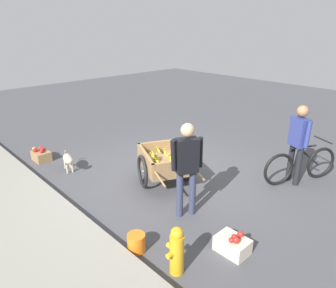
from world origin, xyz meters
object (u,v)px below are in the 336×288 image
Objects in this scene: fire_hydrant at (177,250)px; apple_crate at (41,155)px; cyclist_person at (298,138)px; plastic_bucket at (136,243)px; dog at (68,159)px; bicycle at (300,165)px; mixed_fruit_crate at (233,244)px; fruit_cart at (164,163)px; vendor_person at (187,163)px.

apple_crate is (4.61, -0.20, -0.21)m from fire_hydrant.
plastic_bucket is at bearing 81.17° from cyclist_person.
apple_crate is at bearing -2.46° from fire_hydrant.
fire_hydrant is (-3.64, 0.39, 0.06)m from dog.
mixed_fruit_crate is (-0.32, 2.68, -0.23)m from bicycle.
bicycle is at bearing -89.15° from fire_hydrant.
fire_hydrant is (-1.84, 1.50, -0.10)m from fruit_cart.
bicycle is 2.27× the size of fire_hydrant.
vendor_person is at bearing -167.80° from apple_crate.
fire_hydrant reaches higher than apple_crate.
fire_hydrant is 0.70m from plastic_bucket.
plastic_bucket is (0.54, 3.49, -0.80)m from cyclist_person.
plastic_bucket is 0.59× the size of mixed_fruit_crate.
cyclist_person is 6.00× the size of plastic_bucket.
cyclist_person is at bearing -106.25° from vendor_person.
vendor_person reaches higher than dog.
fire_hydrant is at bearing 71.94° from mixed_fruit_crate.
fire_hydrant is 4.62m from apple_crate.
fire_hydrant reaches higher than plastic_bucket.
fruit_cart is at bearing -39.22° from fire_hydrant.
fruit_cart reaches higher than plastic_bucket.
mixed_fruit_crate is at bearing 169.55° from vendor_person.
cyclist_person is 5.55m from apple_crate.
bicycle is at bearing -83.19° from mixed_fruit_crate.
fruit_cart is at bearing -53.90° from plastic_bucket.
bicycle is at bearing -139.07° from dog.
fire_hydrant is 1.52× the size of mixed_fruit_crate.
vendor_person is 1.03× the size of bicycle.
bicycle reaches higher than apple_crate.
dog is (3.59, 3.11, -0.08)m from bicycle.
cyclist_person is at bearing -87.99° from fire_hydrant.
dog is at bearing -9.78° from plastic_bucket.
apple_crate is (3.80, 0.82, -0.81)m from vendor_person.
vendor_person is 1.36m from mixed_fruit_crate.
fire_hydrant is 1.52× the size of apple_crate.
cyclist_person reaches higher than fruit_cart.
plastic_bucket is (-1.18, 1.62, -0.31)m from fruit_cart.
fruit_cart is 2.24m from mixed_fruit_crate.
cyclist_person is at bearing -132.80° from fruit_cart.
cyclist_person reaches higher than plastic_bucket.
dog is (2.84, 0.63, -0.67)m from vendor_person.
vendor_person reaches higher than fruit_cart.
cyclist_person reaches higher than fire_hydrant.
cyclist_person is at bearing -144.76° from apple_crate.
fire_hydrant is 2.57× the size of plastic_bucket.
fire_hydrant is at bearing 128.18° from vendor_person.
fruit_cart is 4.13× the size of apple_crate.
dog is 0.97× the size of fire_hydrant.
fruit_cart is 2.12m from dog.
vendor_person reaches higher than bicycle.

